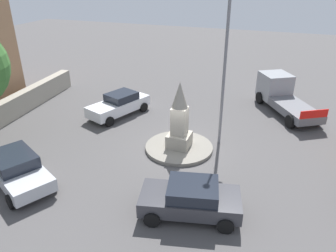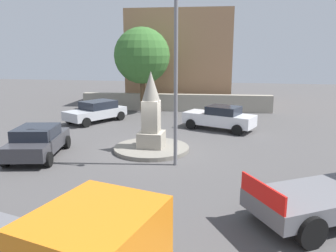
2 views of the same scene
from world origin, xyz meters
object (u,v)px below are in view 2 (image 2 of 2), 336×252
object	(u,v)px
monument	(151,114)
streetlamp	(176,37)
car_dark_grey_waiting	(38,141)
tree_near_wall	(142,56)
car_white_parked_left	(220,118)
corner_building	(182,58)
car_silver_approaching	(96,111)

from	to	relation	value
monument	streetlamp	world-z (taller)	streetlamp
car_dark_grey_waiting	tree_near_wall	xyz separation A→B (m)	(1.52, 12.44, 3.75)
monument	streetlamp	xyz separation A→B (m)	(1.53, -1.91, 3.49)
car_white_parked_left	tree_near_wall	world-z (taller)	tree_near_wall
car_white_parked_left	tree_near_wall	bearing A→B (deg)	141.06
streetlamp	monument	bearing A→B (deg)	128.66
streetlamp	tree_near_wall	size ratio (longest dim) A/B	1.32
car_dark_grey_waiting	corner_building	distance (m)	20.08
monument	corner_building	distance (m)	17.63
tree_near_wall	streetlamp	bearing A→B (deg)	-68.46
corner_building	streetlamp	bearing A→B (deg)	-81.75
car_dark_grey_waiting	tree_near_wall	world-z (taller)	tree_near_wall
monument	car_dark_grey_waiting	bearing A→B (deg)	-157.26
streetlamp	car_dark_grey_waiting	distance (m)	7.84
streetlamp	car_white_parked_left	bearing A→B (deg)	77.69
corner_building	tree_near_wall	size ratio (longest dim) A/B	1.38
car_dark_grey_waiting	tree_near_wall	bearing A→B (deg)	83.02
monument	car_white_parked_left	bearing A→B (deg)	59.38
car_silver_approaching	corner_building	world-z (taller)	corner_building
monument	corner_building	bearing A→B (deg)	94.17
car_dark_grey_waiting	streetlamp	bearing A→B (deg)	1.08
tree_near_wall	car_dark_grey_waiting	bearing A→B (deg)	-96.98
car_dark_grey_waiting	corner_building	bearing A→B (deg)	79.56
car_dark_grey_waiting	car_white_parked_left	bearing A→B (deg)	42.40
monument	streetlamp	distance (m)	4.27
car_white_parked_left	car_dark_grey_waiting	bearing A→B (deg)	-137.60
car_white_parked_left	corner_building	size ratio (longest dim) A/B	0.50
streetlamp	corner_building	distance (m)	19.56
monument	streetlamp	bearing A→B (deg)	-51.34
streetlamp	tree_near_wall	bearing A→B (deg)	111.54
car_dark_grey_waiting	corner_building	size ratio (longest dim) A/B	0.46
monument	car_silver_approaching	bearing A→B (deg)	132.16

